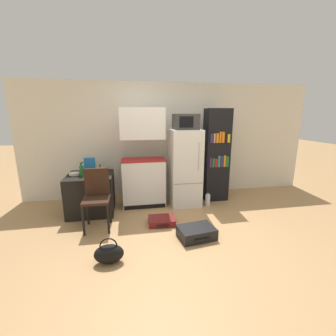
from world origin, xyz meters
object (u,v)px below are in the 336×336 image
bottle_ketchup_red (94,175)px  handbag (109,254)px  suitcase_large_flat (197,233)px  refrigerator (185,168)px  bottle_green_tall (82,171)px  bowl (74,174)px  chair (97,193)px  bookshelf (216,155)px  bottle_olive_oil (101,172)px  cereal_box (90,166)px  kitchen_hutch (143,163)px  bottle_clear_short (83,167)px  suitcase_small_flat (162,221)px  water_bottle_front (208,200)px  side_table (91,193)px  microwave (186,122)px

bottle_ketchup_red → handbag: size_ratio=0.46×
suitcase_large_flat → refrigerator: bearing=75.0°
bottle_green_tall → handbag: bottle_green_tall is taller
refrigerator → bowl: bearing=-177.7°
chair → suitcase_large_flat: bearing=-22.5°
bottle_green_tall → bookshelf: bearing=7.0°
bottle_olive_oil → bowl: bottle_olive_oil is taller
cereal_box → kitchen_hutch: bearing=6.1°
bottle_clear_short → chair: (0.35, -0.92, -0.22)m
bookshelf → bottle_ketchup_red: bearing=-167.4°
kitchen_hutch → bottle_olive_oil: kitchen_hutch is taller
kitchen_hutch → cereal_box: (-0.98, -0.10, 0.00)m
bottle_green_tall → suitcase_small_flat: bearing=-25.2°
refrigerator → water_bottle_front: bearing=-24.6°
kitchen_hutch → suitcase_small_flat: size_ratio=4.17×
side_table → water_bottle_front: side_table is taller
side_table → bottle_clear_short: bearing=119.2°
microwave → bottle_clear_short: microwave is taller
bottle_olive_oil → suitcase_large_flat: bearing=-34.3°
bottle_green_tall → handbag: bearing=-70.6°
bookshelf → suitcase_large_flat: (-0.86, -1.48, -0.87)m
bottle_clear_short → bottle_green_tall: 0.40m
bottle_olive_oil → chair: 0.42m
kitchen_hutch → bottle_olive_oil: size_ratio=7.81×
kitchen_hutch → bottle_ketchup_red: kitchen_hutch is taller
side_table → bottle_green_tall: 0.49m
bookshelf → bowl: (-2.78, -0.22, -0.21)m
cereal_box → microwave: bearing=0.8°
cereal_box → water_bottle_front: 2.37m
bottle_clear_short → kitchen_hutch: bearing=-6.4°
bowl → side_table: bearing=-1.0°
water_bottle_front → cereal_box: bearing=175.6°
bottle_ketchup_red → water_bottle_front: (2.13, 0.20, -0.67)m
bottle_ketchup_red → chair: chair is taller
bottle_olive_oil → chair: bottle_olive_oil is taller
suitcase_large_flat → water_bottle_front: 1.29m
bowl → bottle_clear_short: bearing=71.3°
bookshelf → water_bottle_front: size_ratio=6.66×
microwave → suitcase_small_flat: 1.89m
refrigerator → suitcase_large_flat: 1.51m
water_bottle_front → bottle_ketchup_red: bearing=-174.6°
cereal_box → suitcase_large_flat: size_ratio=0.53×
bottle_olive_oil → suitcase_small_flat: bottle_olive_oil is taller
microwave → water_bottle_front: 1.61m
side_table → suitcase_small_flat: side_table is taller
side_table → bottle_green_tall: (-0.11, -0.10, 0.46)m
kitchen_hutch → microwave: size_ratio=4.28×
kitchen_hutch → bookshelf: bearing=2.1°
bottle_olive_oil → bookshelf: bearing=12.6°
side_table → suitcase_large_flat: bearing=-37.3°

